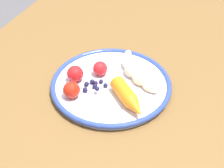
% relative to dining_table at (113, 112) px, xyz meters
% --- Properties ---
extents(dining_table, '(1.23, 0.81, 0.75)m').
position_rel_dining_table_xyz_m(dining_table, '(0.00, 0.00, 0.00)').
color(dining_table, brown).
rests_on(dining_table, ground_plane).
extents(plate, '(0.28, 0.28, 0.02)m').
position_rel_dining_table_xyz_m(plate, '(-0.01, -0.00, 0.10)').
color(plate, silver).
rests_on(plate, dining_table).
extents(banana, '(0.13, 0.13, 0.03)m').
position_rel_dining_table_xyz_m(banana, '(0.04, -0.04, 0.11)').
color(banana, beige).
rests_on(banana, plate).
extents(carrot_orange, '(0.10, 0.11, 0.03)m').
position_rel_dining_table_xyz_m(carrot_orange, '(-0.06, -0.06, 0.12)').
color(carrot_orange, orange).
rests_on(carrot_orange, plate).
extents(blueberry_pile, '(0.05, 0.05, 0.02)m').
position_rel_dining_table_xyz_m(blueberry_pile, '(-0.04, 0.03, 0.11)').
color(blueberry_pile, '#191638').
rests_on(blueberry_pile, plate).
extents(tomato_near, '(0.04, 0.04, 0.04)m').
position_rel_dining_table_xyz_m(tomato_near, '(-0.03, 0.08, 0.12)').
color(tomato_near, red).
rests_on(tomato_near, plate).
extents(tomato_mid, '(0.04, 0.04, 0.04)m').
position_rel_dining_table_xyz_m(tomato_mid, '(0.01, 0.04, 0.12)').
color(tomato_mid, red).
rests_on(tomato_mid, plate).
extents(tomato_far, '(0.04, 0.04, 0.04)m').
position_rel_dining_table_xyz_m(tomato_far, '(-0.08, 0.06, 0.12)').
color(tomato_far, red).
rests_on(tomato_far, plate).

